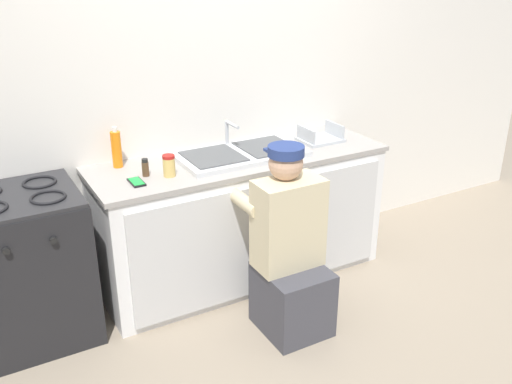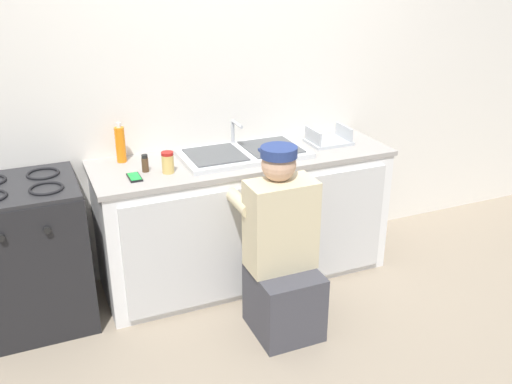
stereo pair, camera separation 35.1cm
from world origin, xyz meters
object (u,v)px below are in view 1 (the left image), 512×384
object	(u,v)px
spice_bottle_pepper	(145,168)
dish_rack_tray	(320,138)
cell_phone	(136,182)
sink_double_basin	(240,153)
stove_range	(29,267)
plumber_person	(289,256)
condiment_jar	(169,166)
soap_bottle_orange	(117,149)

from	to	relation	value
spice_bottle_pepper	dish_rack_tray	bearing A→B (deg)	1.87
cell_phone	sink_double_basin	bearing A→B (deg)	8.85
stove_range	plumber_person	world-z (taller)	plumber_person
plumber_person	condiment_jar	size ratio (longest dim) A/B	8.63
stove_range	sink_double_basin	bearing A→B (deg)	0.09
spice_bottle_pepper	condiment_jar	size ratio (longest dim) A/B	0.82
sink_double_basin	spice_bottle_pepper	size ratio (longest dim) A/B	7.62
stove_range	dish_rack_tray	bearing A→B (deg)	0.29
plumber_person	dish_rack_tray	world-z (taller)	plumber_person
stove_range	dish_rack_tray	xyz separation A→B (m)	(1.96, 0.01, 0.45)
dish_rack_tray	soap_bottle_orange	world-z (taller)	soap_bottle_orange
soap_bottle_orange	sink_double_basin	bearing A→B (deg)	-14.77
soap_bottle_orange	cell_phone	xyz separation A→B (m)	(0.01, -0.31, -0.11)
spice_bottle_pepper	dish_rack_tray	xyz separation A→B (m)	(1.26, 0.04, -0.03)
condiment_jar	sink_double_basin	bearing A→B (deg)	11.22
dish_rack_tray	cell_phone	distance (m)	1.35
sink_double_basin	condiment_jar	size ratio (longest dim) A/B	6.25
stove_range	spice_bottle_pepper	distance (m)	0.85
stove_range	condiment_jar	xyz separation A→B (m)	(0.82, -0.10, 0.49)
cell_phone	condiment_jar	bearing A→B (deg)	2.62
spice_bottle_pepper	soap_bottle_orange	world-z (taller)	soap_bottle_orange
soap_bottle_orange	cell_phone	world-z (taller)	soap_bottle_orange
spice_bottle_pepper	dish_rack_tray	size ratio (longest dim) A/B	0.37
stove_range	cell_phone	xyz separation A→B (m)	(0.62, -0.11, 0.43)
sink_double_basin	plumber_person	xyz separation A→B (m)	(-0.03, -0.65, -0.42)
sink_double_basin	cell_phone	bearing A→B (deg)	-171.15
plumber_person	soap_bottle_orange	bearing A→B (deg)	129.94
plumber_person	cell_phone	xyz separation A→B (m)	(-0.69, 0.53, 0.41)
spice_bottle_pepper	dish_rack_tray	world-z (taller)	dish_rack_tray
soap_bottle_orange	stove_range	bearing A→B (deg)	-162.25
plumber_person	spice_bottle_pepper	xyz separation A→B (m)	(-0.61, 0.61, 0.45)
plumber_person	stove_range	bearing A→B (deg)	153.89
sink_double_basin	dish_rack_tray	distance (m)	0.62
spice_bottle_pepper	condiment_jar	bearing A→B (deg)	-30.25
sink_double_basin	plumber_person	bearing A→B (deg)	-92.70
plumber_person	condiment_jar	xyz separation A→B (m)	(-0.49, 0.54, 0.46)
stove_range	condiment_jar	bearing A→B (deg)	-6.96
sink_double_basin	plumber_person	world-z (taller)	plumber_person
dish_rack_tray	sink_double_basin	bearing A→B (deg)	-179.28
cell_phone	plumber_person	bearing A→B (deg)	-37.71
condiment_jar	cell_phone	world-z (taller)	condiment_jar
plumber_person	dish_rack_tray	distance (m)	1.02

